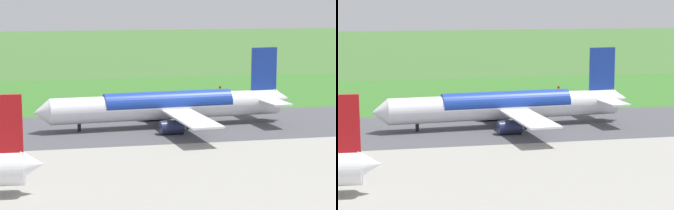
# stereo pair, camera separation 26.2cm
# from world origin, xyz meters

# --- Properties ---
(ground_plane) EXTENTS (800.00, 800.00, 0.00)m
(ground_plane) POSITION_xyz_m (0.00, 0.00, 0.00)
(ground_plane) COLOR #3D662D
(runway_asphalt) EXTENTS (600.00, 32.97, 0.06)m
(runway_asphalt) POSITION_xyz_m (0.00, 0.00, 0.03)
(runway_asphalt) COLOR #47474C
(runway_asphalt) RESTS_ON ground
(grass_verge_foreground) EXTENTS (600.00, 80.00, 0.04)m
(grass_verge_foreground) POSITION_xyz_m (0.00, -42.29, 0.02)
(grass_verge_foreground) COLOR #346B27
(grass_verge_foreground) RESTS_ON ground
(airliner_main) EXTENTS (54.15, 44.32, 15.88)m
(airliner_main) POSITION_xyz_m (14.37, -0.03, 4.35)
(airliner_main) COLOR white
(airliner_main) RESTS_ON ground
(no_stopping_sign) EXTENTS (0.60, 0.10, 2.37)m
(no_stopping_sign) POSITION_xyz_m (-8.34, -40.64, 1.41)
(no_stopping_sign) COLOR slate
(no_stopping_sign) RESTS_ON ground
(traffic_cone_orange) EXTENTS (0.40, 0.40, 0.55)m
(traffic_cone_orange) POSITION_xyz_m (-5.29, -45.49, 0.28)
(traffic_cone_orange) COLOR orange
(traffic_cone_orange) RESTS_ON ground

